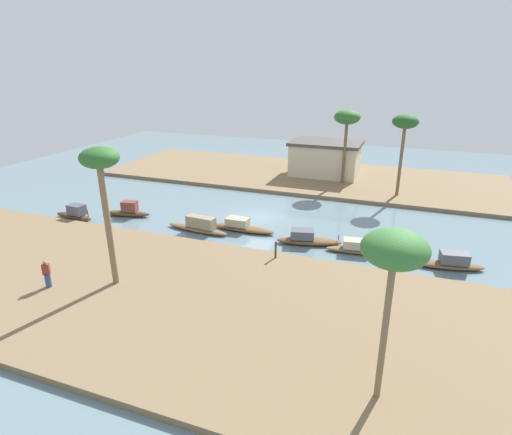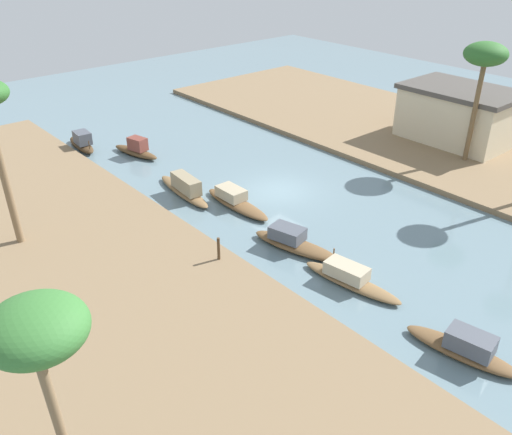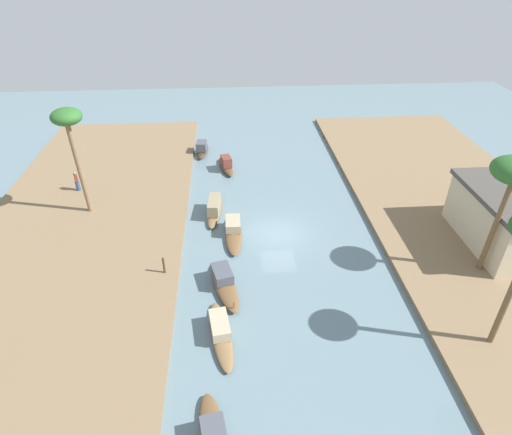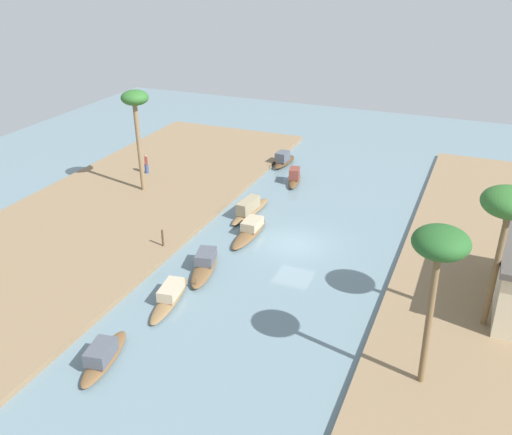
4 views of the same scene
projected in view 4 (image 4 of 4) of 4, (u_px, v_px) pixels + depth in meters
name	position (u px, v px, depth m)	size (l,w,h in m)	color
river_water	(295.00, 245.00, 37.82)	(72.17, 72.17, 0.00)	slate
riverbank_left	(116.00, 208.00, 42.66)	(43.86, 14.78, 0.34)	#846B4C
sampan_downstream_large	(250.00, 230.00, 38.92)	(5.06, 1.18, 1.01)	brown
sampan_near_left_bank	(170.00, 296.00, 31.59)	(4.94, 1.70, 0.95)	brown
sampan_with_red_awning	(103.00, 356.00, 26.88)	(4.41, 1.82, 1.10)	brown
sampan_foreground	(294.00, 177.00, 47.61)	(4.11, 1.76, 1.33)	brown
sampan_with_tall_canopy	(284.00, 160.00, 51.39)	(3.85, 1.31, 1.34)	#47331E
sampan_midstream	(250.00, 209.00, 41.87)	(5.35, 1.45, 1.26)	brown
sampan_upstream_small	(205.00, 265.00, 34.66)	(4.83, 2.29, 1.09)	brown
person_on_near_bank	(146.00, 165.00, 48.58)	(0.45, 0.44, 1.63)	#33477A
mooring_post	(163.00, 238.00, 36.70)	(0.14, 0.14, 1.13)	#4C3823
palm_tree_left_near	(135.00, 105.00, 42.66)	(2.07, 2.07, 7.95)	#7F6647
palm_tree_right_tall	(509.00, 206.00, 26.49)	(2.62, 2.62, 7.53)	brown
palm_tree_right_short	(440.00, 249.00, 22.63)	(2.33, 2.33, 7.59)	brown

